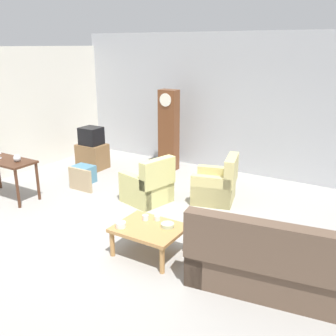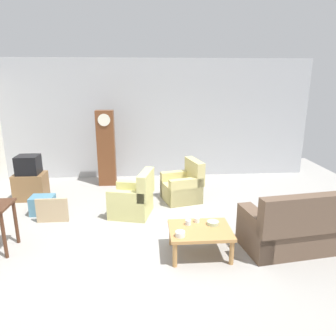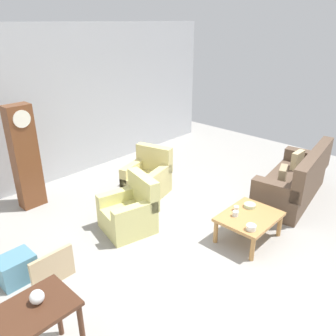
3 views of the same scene
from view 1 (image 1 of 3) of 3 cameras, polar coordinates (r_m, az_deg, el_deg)
name	(u,v)px [view 1 (image 1 of 3)]	position (r m, az deg, el deg)	size (l,w,h in m)	color
ground_plane	(149,227)	(6.48, -2.94, -8.79)	(10.40, 10.40, 0.00)	#999691
garage_door_wall	(234,104)	(9.08, 9.92, 9.42)	(8.40, 0.16, 3.20)	#ADAFB5
couch_floral	(275,265)	(4.96, 15.68, -13.88)	(2.20, 1.17, 1.04)	brown
armchair_olive_near	(148,187)	(7.34, -2.98, -2.86)	(0.95, 0.93, 0.92)	#CCC67A
armchair_olive_far	(216,186)	(7.43, 7.27, -2.72)	(0.96, 0.94, 0.92)	#C8BB77
coffee_table_wood	(149,231)	(5.55, -2.85, -9.36)	(0.96, 0.76, 0.43)	#B27F47
console_table_dark	(5,165)	(8.08, -23.19, 0.41)	(1.30, 0.56, 0.79)	#472819
grandfather_clock	(169,130)	(9.11, 0.11, 5.68)	(0.44, 0.30, 1.92)	brown
tv_stand_cabinet	(92,156)	(9.54, -11.25, 1.75)	(0.68, 0.52, 0.60)	brown
tv_crt	(91,136)	(9.41, -11.44, 4.74)	(0.48, 0.44, 0.42)	black
framed_picture_leaning	(80,180)	(8.12, -13.03, -1.73)	(0.60, 0.05, 0.48)	tan
storage_box_blue	(84,174)	(8.62, -12.54, -0.88)	(0.46, 0.36, 0.38)	teal
glass_dome_cloche	(17,158)	(7.78, -21.69, 1.39)	(0.14, 0.14, 0.14)	silver
cup_white_porcelain	(157,218)	(5.68, -1.62, -7.51)	(0.08, 0.08, 0.07)	white
cup_blue_rimmed	(145,218)	(5.70, -3.39, -7.43)	(0.09, 0.09, 0.08)	silver
bowl_white_stacked	(121,225)	(5.52, -7.09, -8.43)	(0.14, 0.14, 0.08)	white
bowl_shallow_green	(168,225)	(5.49, -0.07, -8.56)	(0.19, 0.19, 0.06)	#B2C69E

